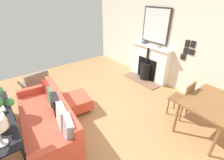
# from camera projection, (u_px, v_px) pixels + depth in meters

# --- Properties ---
(ground_plane) EXTENTS (5.69, 6.14, 0.01)m
(ground_plane) POSITION_uv_depth(u_px,v_px,m) (81.00, 113.00, 3.83)
(ground_plane) COLOR #A87A4C
(wall_left) EXTENTS (0.12, 6.14, 2.87)m
(wall_left) POSITION_uv_depth(u_px,v_px,m) (163.00, 36.00, 4.66)
(wall_left) COLOR silver
(wall_left) RESTS_ON ground
(fireplace) EXTENTS (0.64, 1.43, 1.14)m
(fireplace) POSITION_uv_depth(u_px,v_px,m) (148.00, 65.00, 5.18)
(fireplace) COLOR brown
(fireplace) RESTS_ON ground
(mirror_over_mantel) EXTENTS (0.04, 0.93, 1.02)m
(mirror_over_mantel) POSITION_uv_depth(u_px,v_px,m) (156.00, 26.00, 4.67)
(mirror_over_mantel) COLOR #2D2823
(mantel_bowl_near) EXTENTS (0.16, 0.16, 0.06)m
(mantel_bowl_near) POSITION_uv_depth(u_px,v_px,m) (144.00, 42.00, 5.09)
(mantel_bowl_near) COLOR #334C56
(mantel_bowl_near) RESTS_ON fireplace
(mantel_bowl_far) EXTENTS (0.15, 0.15, 0.04)m
(mantel_bowl_far) POSITION_uv_depth(u_px,v_px,m) (158.00, 46.00, 4.70)
(mantel_bowl_far) COLOR #9E9384
(mantel_bowl_far) RESTS_ON fireplace
(sofa) EXTENTS (1.02, 2.12, 0.84)m
(sofa) POSITION_uv_depth(u_px,v_px,m) (49.00, 119.00, 3.13)
(sofa) COLOR #B2B2B7
(sofa) RESTS_ON ground
(ottoman) EXTENTS (0.61, 0.71, 0.36)m
(ottoman) POSITION_uv_depth(u_px,v_px,m) (78.00, 101.00, 3.87)
(ottoman) COLOR #B2B2B7
(ottoman) RESTS_ON ground
(armchair_accent) EXTENTS (0.77, 0.69, 0.77)m
(armchair_accent) POSITION_uv_depth(u_px,v_px,m) (36.00, 82.00, 4.28)
(armchair_accent) COLOR #4C3321
(armchair_accent) RESTS_ON ground
(console_table) EXTENTS (0.43, 1.72, 0.77)m
(console_table) POSITION_uv_depth(u_px,v_px,m) (0.00, 122.00, 2.59)
(console_table) COLOR black
(console_table) RESTS_ON ground
(dining_table) EXTENTS (1.16, 0.82, 0.74)m
(dining_table) POSITION_uv_depth(u_px,v_px,m) (212.00, 105.00, 3.04)
(dining_table) COLOR brown
(dining_table) RESTS_ON ground
(dining_chair_near_fireplace) EXTENTS (0.43, 0.43, 0.90)m
(dining_chair_near_fireplace) POSITION_uv_depth(u_px,v_px,m) (184.00, 98.00, 3.48)
(dining_chair_near_fireplace) COLOR brown
(dining_chair_near_fireplace) RESTS_ON ground
(photo_gallery_row) EXTENTS (0.02, 0.33, 0.55)m
(photo_gallery_row) POSITION_uv_depth(u_px,v_px,m) (188.00, 50.00, 4.12)
(photo_gallery_row) COLOR black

